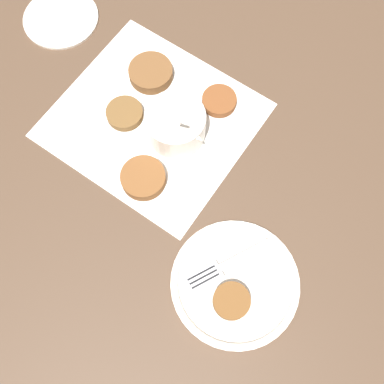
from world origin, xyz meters
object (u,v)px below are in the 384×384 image
at_px(serving_plate, 235,283).
at_px(extra_saucer, 61,17).
at_px(sauce_bowl, 176,126).
at_px(fritter_on_plate, 232,301).
at_px(fork, 221,268).

distance_m(serving_plate, extra_saucer, 0.62).
bearing_deg(extra_saucer, serving_plate, -15.52).
height_order(sauce_bowl, fritter_on_plate, sauce_bowl).
relative_size(sauce_bowl, serving_plate, 0.58).
xyz_separation_m(fork, extra_saucer, (-0.57, 0.17, -0.02)).
bearing_deg(extra_saucer, fritter_on_plate, -17.50).
height_order(serving_plate, fritter_on_plate, fritter_on_plate).
relative_size(fork, extra_saucer, 1.04).
height_order(sauce_bowl, fork, sauce_bowl).
bearing_deg(serving_plate, fritter_on_plate, -62.50).
distance_m(fork, extra_saucer, 0.59).
xyz_separation_m(sauce_bowl, fritter_on_plate, (0.27, -0.16, -0.00)).
relative_size(sauce_bowl, extra_saucer, 0.79).
bearing_deg(fork, serving_plate, -1.98).
bearing_deg(extra_saucer, sauce_bowl, -5.28).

